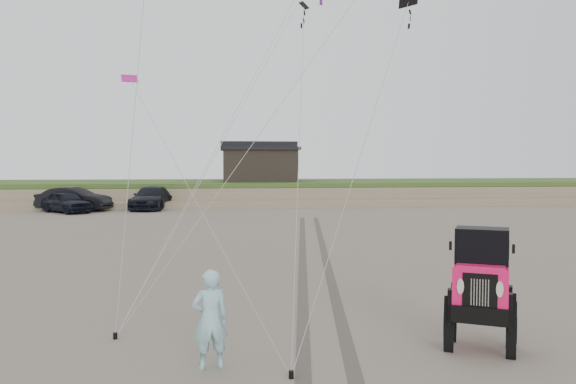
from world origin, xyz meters
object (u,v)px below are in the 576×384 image
(jeep, at_px, (481,302))
(cabin, at_px, (259,163))
(truck_a, at_px, (66,202))
(truck_c, at_px, (151,198))
(man, at_px, (210,319))
(truck_b, at_px, (74,199))

(jeep, bearing_deg, cabin, 119.93)
(truck_a, height_order, truck_c, truck_c)
(cabin, bearing_deg, man, -94.79)
(truck_b, distance_m, jeep, 33.61)
(truck_a, bearing_deg, man, -114.44)
(man, bearing_deg, truck_a, -83.28)
(truck_c, bearing_deg, truck_a, -151.09)
(truck_c, relative_size, jeep, 1.19)
(truck_b, relative_size, jeep, 1.07)
(cabin, bearing_deg, jeep, -87.77)
(truck_a, relative_size, man, 2.63)
(truck_b, distance_m, truck_c, 5.12)
(jeep, distance_m, man, 4.70)
(truck_b, bearing_deg, truck_a, -173.12)
(cabin, relative_size, truck_a, 1.52)
(truck_a, xyz_separation_m, truck_b, (0.16, 1.29, 0.09))
(truck_b, bearing_deg, cabin, -45.76)
(truck_a, relative_size, truck_c, 0.77)
(man, bearing_deg, truck_c, -93.45)
(truck_c, bearing_deg, man, -75.06)
(cabin, height_order, truck_a, cabin)
(truck_b, height_order, man, truck_b)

